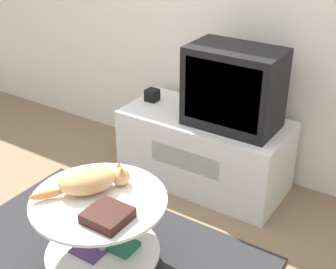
# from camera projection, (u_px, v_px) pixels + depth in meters

# --- Properties ---
(tv_stand) EXTENTS (1.18, 0.56, 0.53)m
(tv_stand) POSITION_uv_depth(u_px,v_px,m) (204.00, 150.00, 3.38)
(tv_stand) COLOR silver
(tv_stand) RESTS_ON ground_plane
(tv) EXTENTS (0.60, 0.37, 0.53)m
(tv) POSITION_uv_depth(u_px,v_px,m) (234.00, 88.00, 3.02)
(tv) COLOR black
(tv) RESTS_ON tv_stand
(speaker) EXTENTS (0.09, 0.09, 0.09)m
(speaker) POSITION_uv_depth(u_px,v_px,m) (152.00, 95.00, 3.49)
(speaker) COLOR black
(speaker) RESTS_ON tv_stand
(coffee_table) EXTENTS (0.72, 0.72, 0.49)m
(coffee_table) POSITION_uv_depth(u_px,v_px,m) (101.00, 226.00, 2.52)
(coffee_table) COLOR #B2B2B7
(coffee_table) RESTS_ON rug
(dvd_box) EXTENTS (0.20, 0.20, 0.05)m
(dvd_box) POSITION_uv_depth(u_px,v_px,m) (108.00, 216.00, 2.26)
(dvd_box) COLOR black
(dvd_box) RESTS_ON coffee_table
(cat) EXTENTS (0.37, 0.46, 0.14)m
(cat) POSITION_uv_depth(u_px,v_px,m) (90.00, 180.00, 2.47)
(cat) COLOR tan
(cat) RESTS_ON coffee_table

